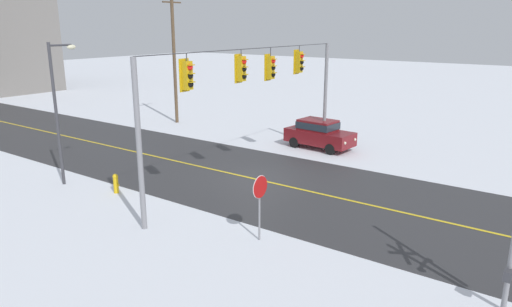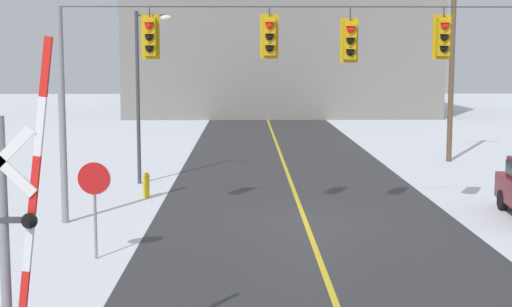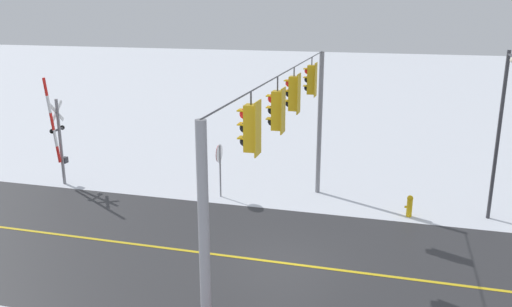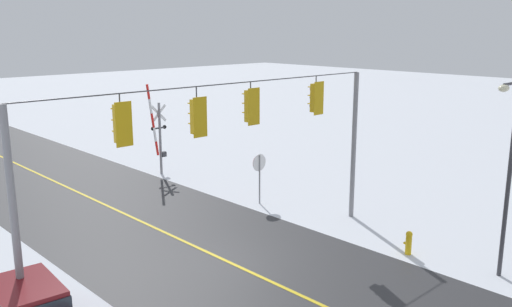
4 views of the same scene
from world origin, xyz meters
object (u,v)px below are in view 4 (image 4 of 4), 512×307
object	(u,v)px
fire_hydrant	(409,242)
stop_sign	(259,168)
railroad_crossing	(159,133)
streetlamp_near	(508,161)

from	to	relation	value
fire_hydrant	stop_sign	bearing A→B (deg)	-91.27
fire_hydrant	railroad_crossing	bearing A→B (deg)	-89.30
railroad_crossing	fire_hydrant	xyz separation A→B (m)	(-0.19, 15.54, -1.86)
stop_sign	railroad_crossing	size ratio (longest dim) A/B	0.47
stop_sign	streetlamp_near	bearing A→B (deg)	91.36
stop_sign	railroad_crossing	distance (m)	7.64
stop_sign	streetlamp_near	xyz separation A→B (m)	(-0.26, 10.93, 2.20)
stop_sign	railroad_crossing	xyz separation A→B (m)	(0.37, -7.61, 0.62)
railroad_crossing	fire_hydrant	size ratio (longest dim) A/B	5.74
streetlamp_near	fire_hydrant	size ratio (longest dim) A/B	7.39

